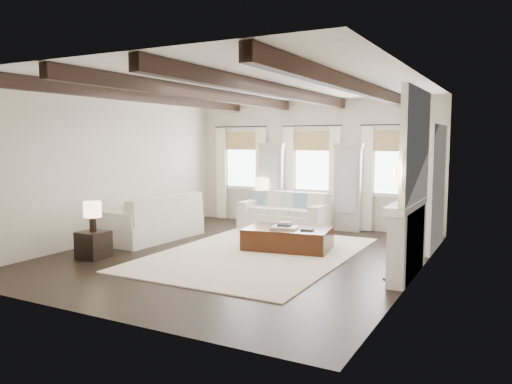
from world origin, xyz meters
The scene contains 16 objects.
ground centered at (0.00, 0.00, 0.00)m, with size 7.50×7.50×0.00m, color black.
room_shell centered at (0.75, 0.90, 1.89)m, with size 6.54×7.54×3.22m.
area_rug centered at (0.24, 0.23, 0.01)m, with size 3.42×4.94×0.02m, color beige.
sofa_back centered at (-0.38, 2.89, 0.37)m, with size 2.15×1.00×0.92m.
sofa_left centered at (-2.39, 0.44, 0.40)m, with size 1.18×2.36×0.99m.
ottoman centered at (0.60, 0.88, 0.22)m, with size 1.67×1.05×0.44m, color black.
tray centered at (0.57, 0.81, 0.46)m, with size 0.50×0.38×0.04m, color white.
book_lower centered at (0.55, 0.84, 0.50)m, with size 0.26×0.20×0.04m, color #262628.
book_upper centered at (0.51, 0.93, 0.53)m, with size 0.22×0.17×0.03m, color beige.
book_loose centered at (1.05, 0.82, 0.45)m, with size 0.24×0.18×0.03m, color #262628.
side_table_front centered at (-2.32, -1.47, 0.25)m, with size 0.50×0.50×0.50m, color black.
lamp_front centered at (-2.32, -1.47, 0.88)m, with size 0.33×0.33×0.56m.
side_table_back centered at (-1.21, 3.24, 0.30)m, with size 0.40×0.40×0.60m, color black.
lamp_back centered at (-1.21, 3.24, 1.02)m, with size 0.36×0.36×0.62m.
candlestick_near centered at (2.90, -0.33, 0.35)m, with size 0.17×0.17×0.84m.
candlestick_far centered at (2.90, 0.17, 0.31)m, with size 0.15×0.15×0.75m.
Camera 1 is at (4.68, -8.13, 2.20)m, focal length 35.00 mm.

